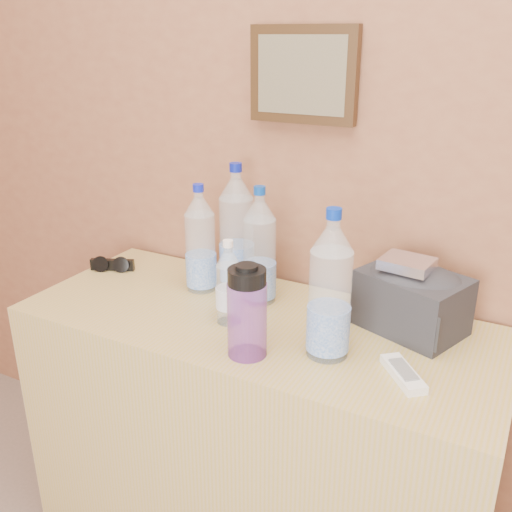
# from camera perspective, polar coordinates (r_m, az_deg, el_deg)

# --- Properties ---
(picture_frame) EXTENTS (0.30, 0.03, 0.25)m
(picture_frame) POSITION_cam_1_polar(r_m,az_deg,el_deg) (1.58, 4.72, 17.60)
(picture_frame) COLOR #382311
(picture_frame) RESTS_ON room_shell
(dresser) EXTENTS (1.28, 0.53, 0.80)m
(dresser) POSITION_cam_1_polar(r_m,az_deg,el_deg) (1.74, 0.07, -18.02)
(dresser) COLOR #A87C5C
(dresser) RESTS_ON ground
(pet_large_a) EXTENTS (0.09, 0.09, 0.32)m
(pet_large_a) POSITION_cam_1_polar(r_m,az_deg,el_deg) (1.65, -5.58, 1.19)
(pet_large_a) COLOR #A4C1D3
(pet_large_a) RESTS_ON dresser
(pet_large_b) EXTENTS (0.09, 0.09, 0.33)m
(pet_large_b) POSITION_cam_1_polar(r_m,az_deg,el_deg) (1.56, 0.35, 0.42)
(pet_large_b) COLOR silver
(pet_large_b) RESTS_ON dresser
(pet_large_c) EXTENTS (0.10, 0.10, 0.37)m
(pet_large_c) POSITION_cam_1_polar(r_m,az_deg,el_deg) (1.66, -1.96, 2.34)
(pet_large_c) COLOR silver
(pet_large_c) RESTS_ON dresser
(pet_large_d) EXTENTS (0.10, 0.10, 0.36)m
(pet_large_d) POSITION_cam_1_polar(r_m,az_deg,el_deg) (1.30, 7.40, -3.69)
(pet_large_d) COLOR silver
(pet_large_d) RESTS_ON dresser
(pet_small) EXTENTS (0.07, 0.07, 0.23)m
(pet_small) POSITION_cam_1_polar(r_m,az_deg,el_deg) (1.46, -2.74, -3.10)
(pet_small) COLOR white
(pet_small) RESTS_ON dresser
(nalgene_bottle) EXTENTS (0.09, 0.09, 0.23)m
(nalgene_bottle) POSITION_cam_1_polar(r_m,az_deg,el_deg) (1.31, -0.90, -5.56)
(nalgene_bottle) COLOR purple
(nalgene_bottle) RESTS_ON dresser
(sunglasses) EXTENTS (0.15, 0.10, 0.04)m
(sunglasses) POSITION_cam_1_polar(r_m,az_deg,el_deg) (1.87, -14.17, -0.85)
(sunglasses) COLOR black
(sunglasses) RESTS_ON dresser
(ac_remote) EXTENTS (0.13, 0.14, 0.02)m
(ac_remote) POSITION_cam_1_polar(r_m,az_deg,el_deg) (1.31, 14.50, -11.34)
(ac_remote) COLOR silver
(ac_remote) RESTS_ON dresser
(toiletry_bag) EXTENTS (0.29, 0.25, 0.17)m
(toiletry_bag) POSITION_cam_1_polar(r_m,az_deg,el_deg) (1.49, 15.34, -4.12)
(toiletry_bag) COLOR black
(toiletry_bag) RESTS_ON dresser
(foil_packet) EXTENTS (0.13, 0.11, 0.02)m
(foil_packet) POSITION_cam_1_polar(r_m,az_deg,el_deg) (1.44, 14.89, -0.73)
(foil_packet) COLOR white
(foil_packet) RESTS_ON toiletry_bag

